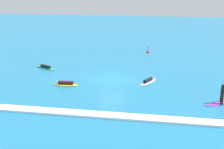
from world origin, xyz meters
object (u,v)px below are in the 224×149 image
at_px(surfer_on_purple_board, 222,98).
at_px(surfer_on_white_board, 148,81).
at_px(surfer_on_green_board, 46,67).
at_px(marker_buoy, 148,52).
at_px(surfer_on_yellow_board, 65,83).

bearing_deg(surfer_on_purple_board, surfer_on_white_board, -62.46).
height_order(surfer_on_green_board, surfer_on_white_board, surfer_on_white_board).
distance_m(surfer_on_green_board, surfer_on_white_board, 12.31).
bearing_deg(surfer_on_white_board, surfer_on_purple_board, -94.10).
distance_m(surfer_on_green_board, marker_buoy, 14.94).
height_order(surfer_on_purple_board, marker_buoy, surfer_on_purple_board).
height_order(surfer_on_purple_board, surfer_on_yellow_board, surfer_on_purple_board).
bearing_deg(surfer_on_green_board, surfer_on_white_board, -169.27).
relative_size(surfer_on_white_board, surfer_on_yellow_board, 1.04).
height_order(surfer_on_green_board, surfer_on_purple_board, surfer_on_purple_board).
xyz_separation_m(surfer_on_white_board, marker_buoy, (-0.37, 12.31, -0.00)).
bearing_deg(surfer_on_green_board, surfer_on_yellow_board, 153.57).
height_order(surfer_on_green_board, marker_buoy, marker_buoy).
relative_size(surfer_on_purple_board, surfer_on_white_board, 1.21).
xyz_separation_m(surfer_on_green_board, surfer_on_yellow_board, (4.04, -4.93, 0.02)).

